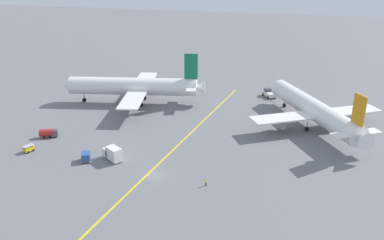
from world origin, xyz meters
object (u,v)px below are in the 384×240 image
airliner_being_pushed (314,110)px  gse_baggage_cart_near_cluster (29,149)px  gse_container_dolly_flat (86,157)px  pushback_tug (269,93)px  gse_fuel_bowser_stubby (49,133)px  gse_catering_truck_tall (113,153)px  airliner_at_gate_left (134,87)px  ground_crew_ramp_agent_by_cones (206,182)px

airliner_being_pushed → gse_baggage_cart_near_cluster: (-70.25, -36.53, -4.37)m
gse_baggage_cart_near_cluster → gse_container_dolly_flat: bearing=-2.9°
pushback_tug → gse_fuel_bowser_stubby: pushback_tug is taller
airliner_being_pushed → gse_catering_truck_tall: airliner_being_pushed is taller
airliner_at_gate_left → ground_crew_ramp_agent_by_cones: size_ratio=29.07×
gse_container_dolly_flat → gse_fuel_bowser_stubby: bearing=148.7°
gse_catering_truck_tall → gse_container_dolly_flat: bearing=-159.9°
airliner_at_gate_left → gse_baggage_cart_near_cluster: airliner_at_gate_left is taller
airliner_being_pushed → gse_baggage_cart_near_cluster: airliner_being_pushed is taller
gse_fuel_bowser_stubby → ground_crew_ramp_agent_by_cones: (47.96, -14.10, -0.47)m
pushback_tug → gse_container_dolly_flat: (-38.68, -62.21, -0.07)m
airliner_being_pushed → gse_fuel_bowser_stubby: bearing=-158.9°
airliner_at_gate_left → gse_baggage_cart_near_cluster: bearing=-105.3°
pushback_tug → gse_fuel_bowser_stubby: bearing=-136.9°
pushback_tug → ground_crew_ramp_agent_by_cones: 66.50m
gse_fuel_bowser_stubby → gse_baggage_cart_near_cluster: 9.41m
airliner_at_gate_left → gse_catering_truck_tall: airliner_at_gate_left is taller
gse_baggage_cart_near_cluster → ground_crew_ramp_agent_by_cones: bearing=-5.6°
gse_baggage_cart_near_cluster → ground_crew_ramp_agent_by_cones: (47.79, -4.71, 0.00)m
gse_catering_truck_tall → gse_fuel_bowser_stubby: gse_catering_truck_tall is taller
airliner_at_gate_left → gse_fuel_bowser_stubby: 35.48m
gse_fuel_bowser_stubby → gse_container_dolly_flat: gse_fuel_bowser_stubby is taller
airliner_being_pushed → gse_container_dolly_flat: airliner_being_pushed is taller
pushback_tug → gse_fuel_bowser_stubby: (-55.57, -51.96, 0.09)m
pushback_tug → gse_fuel_bowser_stubby: 76.08m
airliner_at_gate_left → gse_catering_truck_tall: 42.87m
gse_catering_truck_tall → pushback_tug: bearing=61.5°
airliner_being_pushed → gse_container_dolly_flat: 65.43m
gse_catering_truck_tall → gse_fuel_bowser_stubby: (-23.00, 8.02, -0.42)m
pushback_tug → gse_container_dolly_flat: 73.26m
airliner_at_gate_left → ground_crew_ramp_agent_by_cones: airliner_at_gate_left is taller
airliner_being_pushed → ground_crew_ramp_agent_by_cones: bearing=-118.6°
gse_catering_truck_tall → gse_container_dolly_flat: size_ratio=1.61×
airliner_being_pushed → pushback_tug: airliner_being_pushed is taller
gse_catering_truck_tall → gse_container_dolly_flat: gse_catering_truck_tall is taller
gse_fuel_bowser_stubby → ground_crew_ramp_agent_by_cones: bearing=-16.4°
gse_baggage_cart_near_cluster → ground_crew_ramp_agent_by_cones: size_ratio=1.85×
airliner_at_gate_left → gse_container_dolly_flat: 43.95m
airliner_being_pushed → gse_baggage_cart_near_cluster: bearing=-152.5°
ground_crew_ramp_agent_by_cones → gse_baggage_cart_near_cluster: bearing=174.4°
airliner_at_gate_left → airliner_being_pushed: size_ratio=1.10×
pushback_tug → gse_catering_truck_tall: gse_catering_truck_tall is taller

